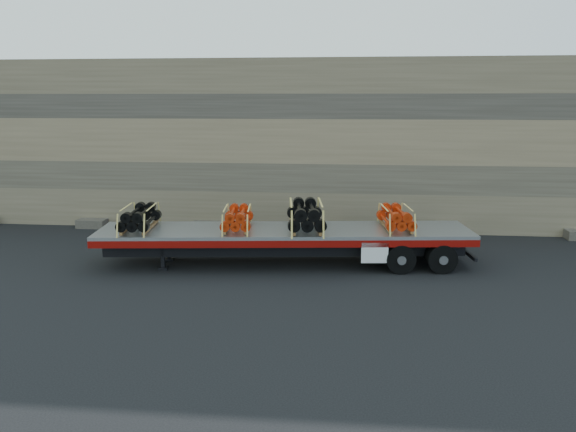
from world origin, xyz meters
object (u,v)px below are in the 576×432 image
Objects in this scene: bundle_rear at (396,218)px; bundle_midfront at (237,219)px; bundle_front at (140,218)px; bundle_midrear at (306,216)px; trailer at (284,247)px.

bundle_midfront is at bearing 180.00° from bundle_rear.
bundle_midrear is (5.40, 0.63, 0.06)m from bundle_front.
bundle_front is 8.39m from bundle_rear.
trailer is 1.24m from bundle_midrear.
bundle_midrear is (2.23, 0.26, 0.08)m from bundle_midfront.
bundle_midfront is 0.80× the size of bundle_midrear.
trailer is at bearing -0.00° from bundle_midfront.
bundle_rear is at bearing 0.00° from bundle_front.
bundle_front is at bearing 180.00° from bundle_rear.
bundle_front is 1.05× the size of bundle_rear.
bundle_front is 1.07× the size of bundle_midfront.
bundle_rear is (5.17, 0.61, 0.00)m from bundle_midfront.
trailer is at bearing 0.00° from bundle_front.
bundle_midrear is at bearing -0.00° from bundle_midfront.
bundle_front is at bearing 180.00° from trailer.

